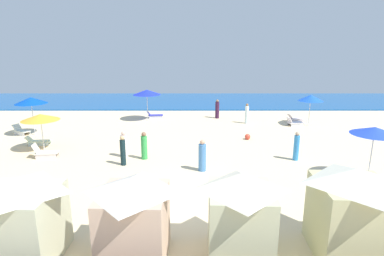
% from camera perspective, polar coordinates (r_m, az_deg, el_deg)
% --- Properties ---
extents(ground_plane, '(60.00, 60.00, 0.00)m').
position_cam_1_polar(ground_plane, '(13.03, -1.65, -13.67)').
color(ground_plane, beige).
extents(ocean, '(60.00, 10.93, 0.12)m').
position_cam_1_polar(ocean, '(36.53, -0.59, 4.90)').
color(ocean, '#15529A').
rests_on(ocean, ground_plane).
extents(cabana_1, '(2.40, 2.28, 2.58)m').
position_cam_1_polar(cabana_1, '(10.76, -28.48, -14.05)').
color(cabana_1, beige).
rests_on(cabana_1, ground_plane).
extents(cabana_2, '(2.17, 2.26, 2.58)m').
position_cam_1_polar(cabana_2, '(9.75, -10.42, -15.41)').
color(cabana_2, '#D2AD91').
rests_on(cabana_2, ground_plane).
extents(cabana_3, '(2.11, 2.19, 2.65)m').
position_cam_1_polar(cabana_3, '(9.80, 8.63, -14.91)').
color(cabana_3, beige).
rests_on(cabana_3, ground_plane).
extents(cabana_4, '(2.37, 2.40, 2.76)m').
position_cam_1_polar(cabana_4, '(10.79, 26.71, -13.16)').
color(cabana_4, '#C5BE87').
rests_on(cabana_4, ground_plane).
extents(umbrella_0, '(2.16, 2.16, 2.71)m').
position_cam_1_polar(umbrella_0, '(24.79, -26.97, 4.42)').
color(umbrella_0, silver).
rests_on(umbrella_0, ground_plane).
extents(lounge_chair_0_0, '(1.41, 1.09, 0.69)m').
position_cam_1_polar(lounge_chair_0_0, '(25.84, -28.36, -0.44)').
color(lounge_chair_0_0, silver).
rests_on(lounge_chair_0_0, ground_plane).
extents(umbrella_1, '(1.92, 1.92, 2.45)m').
position_cam_1_polar(umbrella_1, '(26.66, 20.51, 5.08)').
color(umbrella_1, silver).
rests_on(umbrella_1, ground_plane).
extents(lounge_chair_1_0, '(1.31, 0.75, 0.63)m').
position_cam_1_polar(lounge_chair_1_0, '(28.08, 17.92, 1.64)').
color(lounge_chair_1_0, silver).
rests_on(lounge_chair_1_0, ground_plane).
extents(lounge_chair_1_1, '(1.42, 0.93, 0.68)m').
position_cam_1_polar(lounge_chair_1_1, '(26.58, 17.87, 0.96)').
color(lounge_chair_1_1, silver).
rests_on(lounge_chair_1_1, ground_plane).
extents(umbrella_2, '(2.20, 2.20, 2.24)m').
position_cam_1_polar(umbrella_2, '(20.94, -25.61, 1.76)').
color(umbrella_2, silver).
rests_on(umbrella_2, ground_plane).
extents(lounge_chair_2_0, '(1.41, 0.79, 0.83)m').
position_cam_1_polar(lounge_chair_2_0, '(19.89, -24.93, -4.01)').
color(lounge_chair_2_0, silver).
rests_on(lounge_chair_2_0, ground_plane).
extents(lounge_chair_2_1, '(1.54, 0.70, 0.60)m').
position_cam_1_polar(lounge_chair_2_1, '(22.57, -25.95, -2.19)').
color(lounge_chair_2_1, silver).
rests_on(lounge_chair_2_1, ground_plane).
extents(umbrella_3, '(2.10, 2.10, 2.61)m').
position_cam_1_polar(umbrella_3, '(16.60, 29.94, -0.43)').
color(umbrella_3, silver).
rests_on(umbrella_3, ground_plane).
extents(lounge_chair_3_0, '(1.45, 0.64, 0.67)m').
position_cam_1_polar(lounge_chair_3_0, '(15.94, 29.51, -9.16)').
color(lounge_chair_3_0, silver).
rests_on(lounge_chair_3_0, ground_plane).
extents(lounge_chair_3_1, '(1.41, 1.01, 0.69)m').
position_cam_1_polar(lounge_chair_3_1, '(16.03, 30.34, -9.25)').
color(lounge_chair_3_1, silver).
rests_on(lounge_chair_3_1, ground_plane).
extents(umbrella_4, '(2.30, 2.30, 2.61)m').
position_cam_1_polar(umbrella_4, '(27.00, -8.13, 6.37)').
color(umbrella_4, silver).
rests_on(umbrella_4, ground_plane).
extents(lounge_chair_4_0, '(1.46, 0.72, 0.62)m').
position_cam_1_polar(lounge_chair_4_0, '(28.19, -6.78, 2.30)').
color(lounge_chair_4_0, silver).
rests_on(lounge_chair_4_0, ground_plane).
extents(beachgoer_0, '(0.40, 0.40, 1.56)m').
position_cam_1_polar(beachgoer_0, '(17.90, -8.62, -3.28)').
color(beachgoer_0, green).
rests_on(beachgoer_0, ground_plane).
extents(beachgoer_1, '(0.30, 0.30, 1.61)m').
position_cam_1_polar(beachgoer_1, '(17.19, -12.34, -4.07)').
color(beachgoer_1, '#13272C').
rests_on(beachgoer_1, ground_plane).
extents(beachgoer_2, '(0.42, 0.42, 1.63)m').
position_cam_1_polar(beachgoer_2, '(18.44, 18.21, -3.21)').
color(beachgoer_2, '#348CD7').
rests_on(beachgoer_2, ground_plane).
extents(beachgoer_3, '(0.33, 0.33, 1.64)m').
position_cam_1_polar(beachgoer_3, '(26.26, 9.79, 2.49)').
color(beachgoer_3, white).
rests_on(beachgoer_3, ground_plane).
extents(beachgoer_4, '(0.49, 0.49, 1.51)m').
position_cam_1_polar(beachgoer_4, '(18.45, -12.14, -3.01)').
color(beachgoer_4, white).
rests_on(beachgoer_4, ground_plane).
extents(beachgoer_5, '(0.53, 0.53, 1.63)m').
position_cam_1_polar(beachgoer_5, '(16.05, 1.83, -5.15)').
color(beachgoer_5, '#467EBE').
rests_on(beachgoer_5, ground_plane).
extents(beachgoer_6, '(0.49, 0.49, 1.66)m').
position_cam_1_polar(beachgoer_6, '(27.88, 4.52, 3.34)').
color(beachgoer_6, '#371833').
rests_on(beachgoer_6, ground_plane).
extents(beach_ball_0, '(0.38, 0.38, 0.38)m').
position_cam_1_polar(beach_ball_0, '(21.85, 9.91, -1.55)').
color(beach_ball_0, '#E14430').
rests_on(beach_ball_0, ground_plane).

